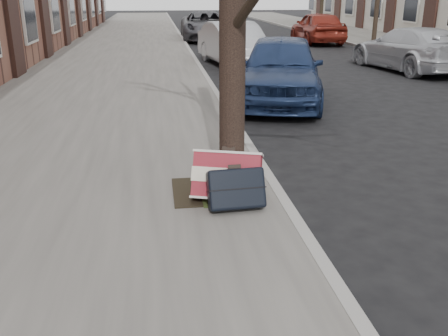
{
  "coord_description": "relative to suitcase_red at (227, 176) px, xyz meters",
  "views": [
    {
      "loc": [
        -2.55,
        -3.93,
        2.23
      ],
      "look_at": [
        -1.91,
        0.8,
        0.53
      ],
      "focal_mm": 40.0,
      "sensor_mm": 36.0,
      "label": 1
    }
  ],
  "objects": [
    {
      "name": "suitcase_navy",
      "position": [
        0.06,
        -0.23,
        -0.05
      ],
      "size": [
        0.6,
        0.38,
        0.45
      ],
      "primitive_type": "cube",
      "rotation": [
        -0.42,
        0.0,
        0.07
      ],
      "color": "black",
      "rests_on": "near_sidewalk"
    },
    {
      "name": "car_far_back",
      "position": [
        6.53,
        17.45,
        0.31
      ],
      "size": [
        1.71,
        4.13,
        1.4
      ],
      "primitive_type": "imported",
      "rotation": [
        0.0,
        0.0,
        3.13
      ],
      "color": "maroon",
      "rests_on": "ground"
    },
    {
      "name": "ground",
      "position": [
        1.86,
        -0.92,
        -0.39
      ],
      "size": [
        120.0,
        120.0,
        0.0
      ],
      "primitive_type": "plane",
      "color": "black",
      "rests_on": "ground"
    },
    {
      "name": "car_far_front",
      "position": [
        6.7,
        9.19,
        0.24
      ],
      "size": [
        2.35,
        4.55,
        1.26
      ],
      "primitive_type": "imported",
      "rotation": [
        0.0,
        0.0,
        3.28
      ],
      "color": "#B3B5BA",
      "rests_on": "ground"
    },
    {
      "name": "far_sidewalk",
      "position": [
        9.66,
        14.08,
        -0.33
      ],
      "size": [
        4.0,
        70.0,
        0.12
      ],
      "primitive_type": "cube",
      "color": "slate",
      "rests_on": "ground"
    },
    {
      "name": "car_near_back",
      "position": [
        1.7,
        19.57,
        0.27
      ],
      "size": [
        2.3,
        4.82,
        1.33
      ],
      "primitive_type": "imported",
      "rotation": [
        0.0,
        0.0,
        -0.02
      ],
      "color": "#3E3E44",
      "rests_on": "ground"
    },
    {
      "name": "car_near_mid",
      "position": [
        1.79,
        10.97,
        0.27
      ],
      "size": [
        2.06,
        4.19,
        1.32
      ],
      "primitive_type": "imported",
      "rotation": [
        0.0,
        0.0,
        0.17
      ],
      "color": "#A8ABB0",
      "rests_on": "ground"
    },
    {
      "name": "near_sidewalk",
      "position": [
        -1.84,
        14.08,
        -0.33
      ],
      "size": [
        5.0,
        70.0,
        0.12
      ],
      "primitive_type": "cube",
      "color": "slate",
      "rests_on": "ground"
    },
    {
      "name": "car_near_front",
      "position": [
        1.88,
        5.37,
        0.31
      ],
      "size": [
        2.68,
        4.41,
        1.4
      ],
      "primitive_type": "imported",
      "rotation": [
        0.0,
        0.0,
        -0.26
      ],
      "color": "navy",
      "rests_on": "ground"
    },
    {
      "name": "dirt_patch",
      "position": [
        -0.14,
        0.28,
        -0.27
      ],
      "size": [
        0.85,
        0.85,
        0.02
      ],
      "primitive_type": "cube",
      "color": "black",
      "rests_on": "near_sidewalk"
    },
    {
      "name": "suitcase_red",
      "position": [
        0.0,
        0.0,
        0.0
      ],
      "size": [
        0.79,
        0.59,
        0.55
      ],
      "primitive_type": "cube",
      "rotation": [
        -0.42,
        0.0,
        -0.31
      ],
      "color": "maroon",
      "rests_on": "near_sidewalk"
    }
  ]
}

